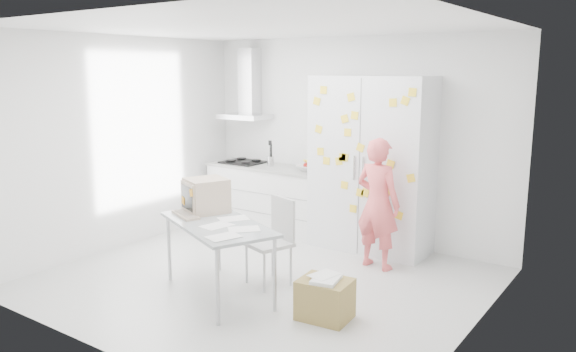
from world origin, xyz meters
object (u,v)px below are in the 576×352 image
Objects in this scene: person at (378,204)px; cardboard_box at (325,298)px; chair at (274,236)px; desk at (209,207)px.

person is 3.04× the size of cardboard_box.
chair is 1.07m from cardboard_box.
person is 1.64× the size of chair.
cardboard_box is (1.43, -0.01, -0.66)m from desk.
chair is (0.52, 0.44, -0.33)m from desk.
person reaches higher than chair.
person reaches higher than cardboard_box.
desk is at bearing -120.90° from chair.
cardboard_box is at bearing 105.87° from person.
chair is at bearing 64.51° from desk.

